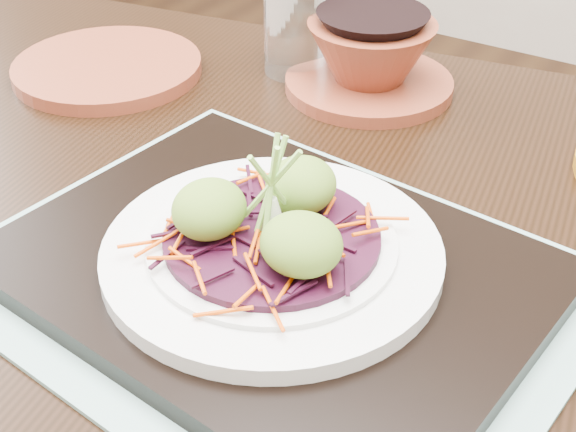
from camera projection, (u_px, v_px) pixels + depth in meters
The scene contains 11 objects.
dining_table at pixel (285, 329), 0.66m from camera, with size 1.25×0.94×0.71m.
placemat at pixel (273, 280), 0.56m from camera, with size 0.41×0.32×0.00m, color gray.
serving_tray at pixel (272, 269), 0.55m from camera, with size 0.36×0.27×0.02m, color black.
white_plate at pixel (272, 251), 0.54m from camera, with size 0.23×0.23×0.02m.
cabbage_bed at pixel (272, 237), 0.54m from camera, with size 0.15×0.15×0.01m, color black.
carrot_julienne at pixel (272, 229), 0.53m from camera, with size 0.18×0.18×0.01m, color #DB4703, non-canonical shape.
guacamole_scoops at pixel (271, 212), 0.53m from camera, with size 0.13×0.11×0.04m.
scallion_garnish at pixel (271, 189), 0.52m from camera, with size 0.05×0.05×0.08m, color #83BD4B, non-canonical shape.
terracotta_side_plate at pixel (108, 68), 0.83m from camera, with size 0.19×0.19×0.01m, color maroon.
water_glass at pixel (296, 28), 0.82m from camera, with size 0.07×0.07×0.09m, color white.
terracotta_bowl_set at pixel (370, 61), 0.79m from camera, with size 0.23×0.23×0.07m.
Camera 1 is at (0.20, -0.48, 1.07)m, focal length 50.00 mm.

